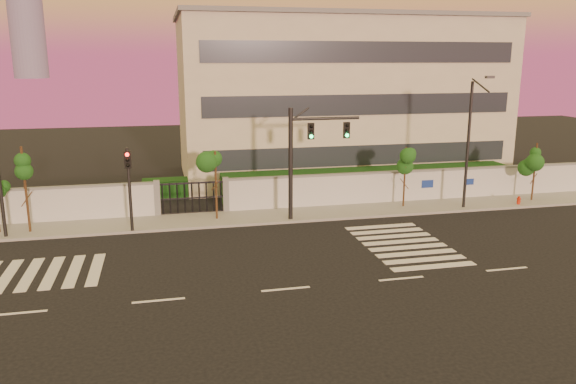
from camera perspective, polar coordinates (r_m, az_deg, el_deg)
name	(u,v)px	position (r m, az deg, el deg)	size (l,w,h in m)	color
ground	(286,289)	(22.93, -0.24, -9.84)	(120.00, 120.00, 0.00)	black
sidewalk	(246,218)	(32.66, -4.24, -2.61)	(60.00, 3.00, 0.15)	gray
perimeter_wall	(244,195)	(33.86, -4.48, -0.29)	(60.00, 0.36, 2.20)	silver
hedge_row	(254,188)	(36.71, -3.46, 0.39)	(41.00, 4.25, 1.80)	black
institutional_building	(337,97)	(44.77, 4.97, 9.61)	(24.40, 12.40, 12.25)	beige
road_markings	(235,260)	(26.13, -5.46, -6.92)	(57.00, 7.62, 0.02)	silver
street_tree_c	(24,170)	(32.01, -25.23, 2.03)	(1.53, 1.22, 4.69)	#382314
street_tree_d	(216,170)	(31.75, -7.34, 2.23)	(1.49, 1.19, 4.03)	#382314
street_tree_e	(405,163)	(35.00, 11.84, 2.86)	(1.34, 1.07, 3.84)	#382314
street_tree_f	(536,159)	(39.15, 23.87, 3.11)	(1.43, 1.14, 3.86)	#382314
traffic_signal_main	(305,150)	(31.40, 1.72, 4.25)	(4.07, 0.39, 6.44)	black
traffic_signal_secondary	(129,180)	(30.35, -15.85, 1.21)	(0.36, 0.34, 4.60)	black
streetlight_east	(470,139)	(35.32, 17.99, 5.15)	(0.49, 1.96, 8.13)	black
fire_hydrant	(519,201)	(38.11, 22.38, -0.88)	(0.25, 0.25, 0.67)	red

